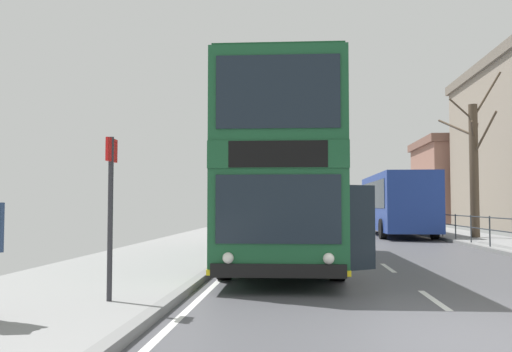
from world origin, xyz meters
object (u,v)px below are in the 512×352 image
at_px(double_decker_bus_main, 283,177).
at_px(bare_tree_far_00, 474,165).
at_px(bus_stop_sign_near, 111,199).
at_px(background_building_01, 496,180).
at_px(background_bus_far_lane, 397,203).

bearing_deg(double_decker_bus_main, bare_tree_far_00, 51.76).
distance_m(bus_stop_sign_near, background_building_01, 49.66).
height_order(double_decker_bus_main, bare_tree_far_00, bare_tree_far_00).
bearing_deg(background_bus_far_lane, bare_tree_far_00, -53.06).
height_order(bus_stop_sign_near, bare_tree_far_00, bare_tree_far_00).
relative_size(double_decker_bus_main, bus_stop_sign_near, 4.49).
bearing_deg(bare_tree_far_00, bus_stop_sign_near, -121.64).
xyz_separation_m(double_decker_bus_main, background_building_01, (18.77, 37.91, 1.52)).
bearing_deg(bare_tree_far_00, double_decker_bus_main, -128.24).
xyz_separation_m(background_bus_far_lane, background_building_01, (13.21, 23.48, 2.17)).
height_order(background_bus_far_lane, bare_tree_far_00, bare_tree_far_00).
height_order(bare_tree_far_00, background_building_01, background_building_01).
distance_m(double_decker_bus_main, bus_stop_sign_near, 7.39).
bearing_deg(double_decker_bus_main, bus_stop_sign_near, -109.40).
relative_size(background_bus_far_lane, background_building_01, 0.69).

